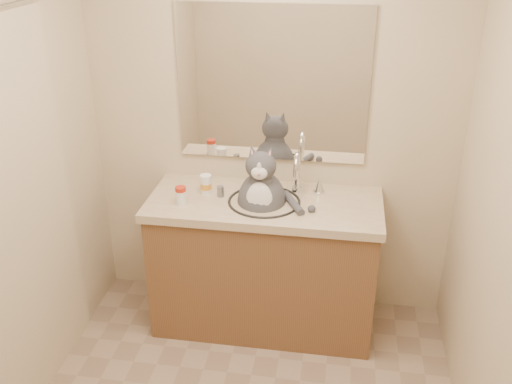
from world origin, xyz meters
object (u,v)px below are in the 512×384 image
at_px(pill_bottle_redcap, 181,195).
at_px(grey_canister, 221,191).
at_px(pill_bottle_orange, 206,184).
at_px(cat, 262,199).

relative_size(pill_bottle_redcap, grey_canister, 1.65).
bearing_deg(pill_bottle_redcap, pill_bottle_orange, 56.53).
relative_size(cat, grey_canister, 8.79).
bearing_deg(cat, pill_bottle_redcap, -168.96).
bearing_deg(pill_bottle_orange, grey_canister, -17.74).
relative_size(cat, pill_bottle_orange, 4.88).
distance_m(pill_bottle_redcap, grey_canister, 0.24).
distance_m(cat, pill_bottle_orange, 0.35).
bearing_deg(pill_bottle_orange, pill_bottle_redcap, -123.47).
xyz_separation_m(pill_bottle_redcap, grey_canister, (0.20, 0.13, -0.02)).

